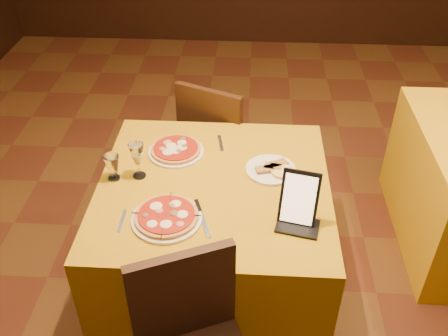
# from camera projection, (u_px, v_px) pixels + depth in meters

# --- Properties ---
(floor) EXTENTS (6.00, 7.00, 0.01)m
(floor) POSITION_uv_depth(u_px,v_px,m) (309.00, 290.00, 2.81)
(floor) COLOR #5E2D19
(floor) RESTS_ON ground
(main_table) EXTENTS (1.10, 1.10, 0.75)m
(main_table) POSITION_uv_depth(u_px,v_px,m) (215.00, 240.00, 2.60)
(main_table) COLOR #B4890B
(main_table) RESTS_ON floor
(chair_main_far) EXTENTS (0.55, 0.55, 0.91)m
(chair_main_far) POSITION_uv_depth(u_px,v_px,m) (224.00, 141.00, 3.19)
(chair_main_far) COLOR black
(chair_main_far) RESTS_ON floor
(pizza_near) EXTENTS (0.31, 0.31, 0.03)m
(pizza_near) POSITION_uv_depth(u_px,v_px,m) (167.00, 217.00, 2.16)
(pizza_near) COLOR white
(pizza_near) RESTS_ON main_table
(pizza_far) EXTENTS (0.29, 0.29, 0.03)m
(pizza_far) POSITION_uv_depth(u_px,v_px,m) (176.00, 151.00, 2.56)
(pizza_far) COLOR white
(pizza_far) RESTS_ON main_table
(cutlet_dish) EXTENTS (0.25, 0.25, 0.03)m
(cutlet_dish) POSITION_uv_depth(u_px,v_px,m) (271.00, 169.00, 2.44)
(cutlet_dish) COLOR white
(cutlet_dish) RESTS_ON main_table
(wine_glass) EXTENTS (0.10, 0.10, 0.19)m
(wine_glass) POSITION_uv_depth(u_px,v_px,m) (138.00, 160.00, 2.36)
(wine_glass) COLOR #E1D47F
(wine_glass) RESTS_ON main_table
(water_glass) EXTENTS (0.09, 0.09, 0.13)m
(water_glass) POSITION_uv_depth(u_px,v_px,m) (113.00, 167.00, 2.36)
(water_glass) COLOR silver
(water_glass) RESTS_ON main_table
(tablet) EXTENTS (0.18, 0.13, 0.23)m
(tablet) POSITION_uv_depth(u_px,v_px,m) (299.00, 198.00, 2.10)
(tablet) COLOR black
(tablet) RESTS_ON main_table
(knife) EXTENTS (0.10, 0.23, 0.01)m
(knife) POSITION_uv_depth(u_px,v_px,m) (203.00, 220.00, 2.17)
(knife) COLOR #BAB9C0
(knife) RESTS_ON main_table
(fork_near) EXTENTS (0.02, 0.14, 0.01)m
(fork_near) POSITION_uv_depth(u_px,v_px,m) (122.00, 221.00, 2.16)
(fork_near) COLOR #B7B8BE
(fork_near) RESTS_ON main_table
(fork_far) EXTENTS (0.04, 0.15, 0.01)m
(fork_far) POSITION_uv_depth(u_px,v_px,m) (221.00, 143.00, 2.64)
(fork_far) COLOR #B7B7BE
(fork_far) RESTS_ON main_table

